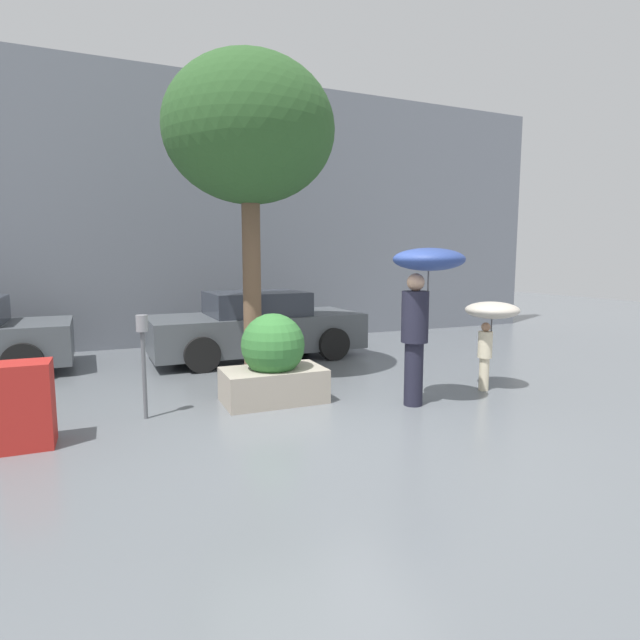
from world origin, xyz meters
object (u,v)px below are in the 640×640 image
(person_adult, at_px, (423,288))
(person_child, at_px, (491,317))
(newspaper_box, at_px, (26,405))
(street_tree, at_px, (249,133))
(parking_meter, at_px, (143,345))
(parked_car_near, at_px, (256,327))
(planter_box, at_px, (273,363))

(person_adult, bearing_deg, person_child, 55.60)
(newspaper_box, bearing_deg, street_tree, 33.56)
(person_child, height_order, parking_meter, person_child)
(person_adult, xyz_separation_m, parking_meter, (-3.42, 0.86, -0.65))
(person_adult, distance_m, parked_car_near, 4.32)
(person_child, bearing_deg, street_tree, 155.61)
(person_adult, relative_size, newspaper_box, 2.32)
(street_tree, height_order, parking_meter, street_tree)
(parked_car_near, height_order, newspaper_box, parked_car_near)
(person_child, bearing_deg, person_adult, -159.24)
(parking_meter, bearing_deg, street_tree, 39.45)
(street_tree, bearing_deg, person_adult, -54.30)
(person_adult, height_order, street_tree, street_tree)
(person_adult, bearing_deg, parked_car_near, 149.22)
(person_adult, bearing_deg, planter_box, -164.92)
(planter_box, relative_size, street_tree, 0.27)
(planter_box, height_order, person_child, person_child)
(parking_meter, height_order, newspaper_box, parking_meter)
(street_tree, height_order, newspaper_box, street_tree)
(planter_box, relative_size, parked_car_near, 0.33)
(parking_meter, bearing_deg, person_child, -6.80)
(street_tree, bearing_deg, parking_meter, -140.55)
(street_tree, bearing_deg, person_child, -33.46)
(parking_meter, xyz_separation_m, newspaper_box, (-1.19, -0.51, -0.47))
(planter_box, distance_m, parking_meter, 1.72)
(parked_car_near, relative_size, newspaper_box, 4.60)
(planter_box, xyz_separation_m, parking_meter, (-1.67, -0.10, 0.38))
(planter_box, bearing_deg, person_adult, -28.84)
(planter_box, bearing_deg, newspaper_box, -168.04)
(parking_meter, relative_size, newspaper_box, 1.42)
(street_tree, bearing_deg, parked_car_near, 72.59)
(planter_box, relative_size, person_adult, 0.65)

